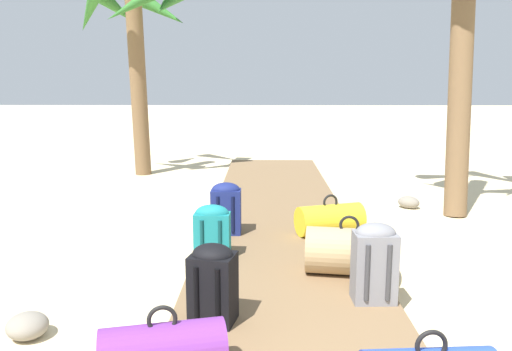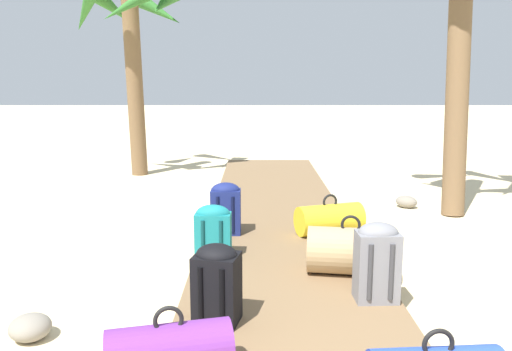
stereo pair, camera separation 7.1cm
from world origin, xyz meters
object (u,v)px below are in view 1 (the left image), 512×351
object	(u,v)px
duffel_bag_purple	(163,350)
backpack_grey	(375,260)
backpack_navy	(226,207)
backpack_teal	(212,230)
duffel_bag_tan	(348,251)
backpack_black	(213,282)
duffel_bag_yellow	(330,219)
palm_tree_far_left	(136,22)

from	to	relation	value
duffel_bag_purple	backpack_grey	bearing A→B (deg)	36.29
backpack_grey	backpack_navy	bearing A→B (deg)	125.49
backpack_teal	duffel_bag_tan	distance (m)	1.23
backpack_black	duffel_bag_purple	world-z (taller)	backpack_black
backpack_black	duffel_bag_yellow	xyz separation A→B (m)	(1.03, 2.01, -0.13)
backpack_teal	backpack_grey	size ratio (longest dim) A/B	0.83
duffel_bag_yellow	duffel_bag_purple	world-z (taller)	duffel_bag_yellow
backpack_black	backpack_navy	bearing A→B (deg)	91.61
backpack_teal	backpack_black	bearing A→B (deg)	-84.25
backpack_teal	backpack_grey	xyz separation A→B (m)	(1.26, -0.93, 0.05)
backpack_teal	backpack_navy	bearing A→B (deg)	84.42
backpack_navy	backpack_black	bearing A→B (deg)	-88.39
duffel_bag_tan	duffel_bag_purple	bearing A→B (deg)	-129.38
backpack_navy	duffel_bag_purple	size ratio (longest dim) A/B	0.75
palm_tree_far_left	backpack_navy	bearing A→B (deg)	-64.52
backpack_navy	backpack_teal	world-z (taller)	backpack_navy
backpack_teal	duffel_bag_purple	distance (m)	1.92
backpack_black	duffel_bag_tan	xyz separation A→B (m)	(1.04, 0.88, -0.09)
duffel_bag_purple	palm_tree_far_left	bearing A→B (deg)	104.18
duffel_bag_yellow	duffel_bag_tan	size ratio (longest dim) A/B	1.01
backpack_black	duffel_bag_tan	bearing A→B (deg)	40.37
backpack_navy	duffel_bag_purple	bearing A→B (deg)	-93.29
backpack_black	backpack_navy	size ratio (longest dim) A/B	0.99
backpack_grey	palm_tree_far_left	world-z (taller)	palm_tree_far_left
backpack_grey	duffel_bag_tan	bearing A→B (deg)	100.49
backpack_navy	backpack_grey	bearing A→B (deg)	-54.51
backpack_navy	duffel_bag_purple	xyz separation A→B (m)	(-0.15, -2.65, -0.14)
backpack_grey	palm_tree_far_left	xyz separation A→B (m)	(-2.94, 5.35, 2.22)
duffel_bag_tan	duffel_bag_yellow	bearing A→B (deg)	90.39
backpack_teal	duffel_bag_yellow	xyz separation A→B (m)	(1.16, 0.73, -0.10)
backpack_black	backpack_teal	bearing A→B (deg)	95.75
palm_tree_far_left	backpack_grey	bearing A→B (deg)	-61.17
backpack_black	backpack_grey	world-z (taller)	backpack_grey
palm_tree_far_left	duffel_bag_yellow	bearing A→B (deg)	-52.40
backpack_black	backpack_navy	distance (m)	2.02
backpack_navy	palm_tree_far_left	bearing A→B (deg)	115.48
backpack_grey	duffel_bag_yellow	distance (m)	1.67
backpack_grey	duffel_bag_purple	distance (m)	1.67
backpack_navy	duffel_bag_tan	size ratio (longest dim) A/B	0.73
backpack_grey	duffel_bag_tan	distance (m)	0.55
backpack_black	backpack_teal	xyz separation A→B (m)	(-0.13, 1.28, -0.03)
duffel_bag_yellow	backpack_navy	bearing A→B (deg)	179.66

